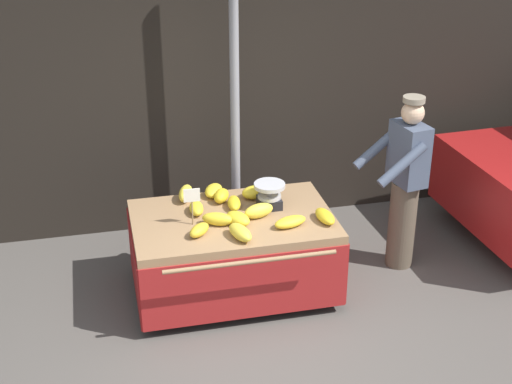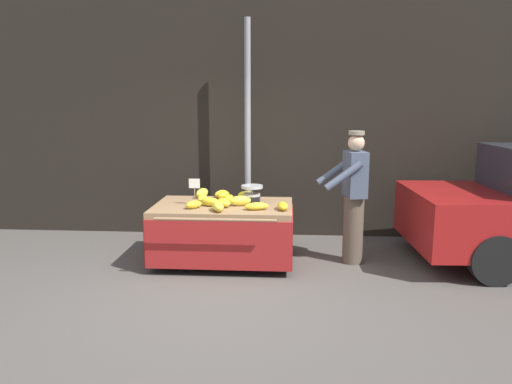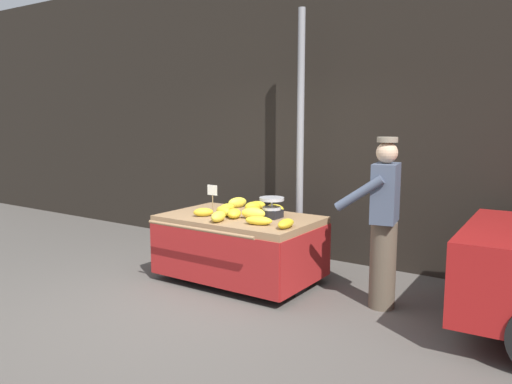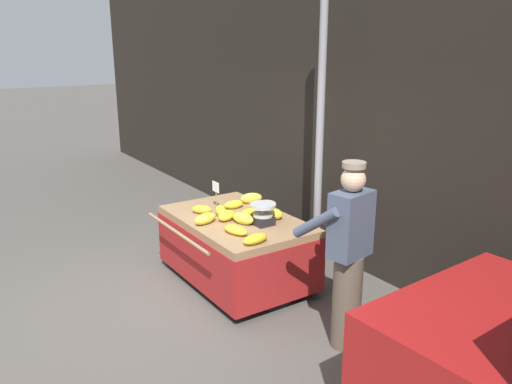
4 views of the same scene
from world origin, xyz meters
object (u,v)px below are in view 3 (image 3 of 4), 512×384
at_px(banana_bunch_1, 237,202).
at_px(banana_bunch_8, 253,207).
at_px(banana_cart, 240,233).
at_px(banana_bunch_2, 234,213).
at_px(price_sign, 212,193).
at_px(banana_bunch_6, 203,212).
at_px(banana_bunch_11, 274,209).
at_px(banana_bunch_3, 259,221).
at_px(banana_bunch_10, 227,207).
at_px(banana_bunch_12, 256,205).
at_px(vendor_person, 383,223).
at_px(banana_bunch_4, 223,211).
at_px(banana_bunch_9, 253,213).
at_px(street_pole, 300,140).
at_px(banana_bunch_0, 252,210).
at_px(banana_bunch_7, 218,216).
at_px(banana_bunch_5, 286,224).
at_px(weighing_scale, 272,208).

xyz_separation_m(banana_bunch_1, banana_bunch_8, (0.31, -0.11, -0.01)).
height_order(banana_cart, banana_bunch_2, banana_bunch_2).
relative_size(price_sign, banana_bunch_6, 1.49).
height_order(banana_bunch_2, banana_bunch_11, banana_bunch_11).
bearing_deg(banana_bunch_3, banana_bunch_10, 150.13).
bearing_deg(banana_bunch_12, vendor_person, -11.10).
distance_m(banana_bunch_4, banana_bunch_9, 0.38).
distance_m(banana_cart, vendor_person, 1.69).
bearing_deg(vendor_person, banana_bunch_10, 179.14).
xyz_separation_m(price_sign, banana_bunch_4, (0.21, -0.06, -0.19)).
bearing_deg(banana_bunch_10, banana_bunch_3, -29.87).
xyz_separation_m(street_pole, banana_bunch_0, (-0.18, -0.81, -0.79)).
height_order(price_sign, banana_bunch_0, price_sign).
xyz_separation_m(banana_bunch_1, banana_bunch_7, (0.34, -0.82, -0.01)).
height_order(banana_bunch_0, banana_bunch_12, banana_bunch_12).
distance_m(banana_cart, banana_bunch_8, 0.42).
height_order(banana_bunch_8, banana_bunch_9, banana_bunch_9).
bearing_deg(banana_bunch_9, banana_bunch_10, 158.90).
relative_size(banana_bunch_0, banana_bunch_11, 1.13).
height_order(banana_bunch_3, banana_bunch_10, banana_bunch_10).
bearing_deg(banana_bunch_6, banana_bunch_4, 38.56).
distance_m(banana_bunch_4, banana_bunch_10, 0.30).
distance_m(street_pole, banana_bunch_11, 1.02).
distance_m(street_pole, banana_bunch_7, 1.60).
relative_size(price_sign, banana_bunch_5, 1.18).
xyz_separation_m(banana_bunch_0, banana_bunch_2, (-0.03, -0.31, 0.01)).
xyz_separation_m(street_pole, weighing_scale, (0.13, -0.87, -0.72)).
bearing_deg(banana_cart, banana_bunch_0, 74.65).
distance_m(banana_bunch_3, banana_bunch_6, 0.78).
distance_m(banana_bunch_5, banana_bunch_9, 0.58).
bearing_deg(weighing_scale, banana_bunch_0, 169.21).
height_order(banana_bunch_12, vendor_person, vendor_person).
bearing_deg(banana_bunch_2, banana_bunch_12, 99.95).
distance_m(banana_bunch_12, vendor_person, 1.78).
bearing_deg(vendor_person, street_pole, 148.71).
bearing_deg(banana_bunch_3, banana_bunch_2, 161.78).
bearing_deg(banana_bunch_1, banana_bunch_12, 6.42).
bearing_deg(banana_bunch_2, banana_bunch_5, -8.68).
height_order(price_sign, banana_bunch_7, price_sign).
xyz_separation_m(banana_bunch_11, vendor_person, (1.39, -0.20, 0.04)).
distance_m(banana_bunch_2, banana_bunch_4, 0.17).
bearing_deg(banana_cart, price_sign, -172.08).
bearing_deg(banana_bunch_5, banana_bunch_2, 171.32).
distance_m(banana_bunch_8, banana_bunch_9, 0.46).
xyz_separation_m(street_pole, banana_bunch_11, (0.04, -0.66, -0.78)).
distance_m(banana_bunch_2, banana_bunch_7, 0.25).
bearing_deg(banana_bunch_8, banana_bunch_3, -50.98).
bearing_deg(banana_cart, banana_bunch_6, -143.23).
bearing_deg(banana_bunch_10, banana_bunch_12, 56.07).
bearing_deg(banana_bunch_2, price_sign, 167.56).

